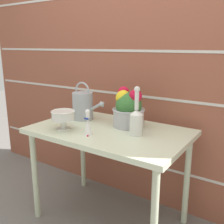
# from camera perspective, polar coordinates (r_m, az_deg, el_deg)

# --- Properties ---
(ground_plane) EXTENTS (12.00, 12.00, 0.00)m
(ground_plane) POSITION_cam_1_polar(r_m,az_deg,el_deg) (2.22, -0.53, -22.20)
(ground_plane) COLOR slate
(brick_wall) EXTENTS (3.60, 0.08, 2.20)m
(brick_wall) POSITION_cam_1_polar(r_m,az_deg,el_deg) (2.18, 6.05, 8.38)
(brick_wall) COLOR brown
(brick_wall) RESTS_ON ground_plane
(patio_table) EXTENTS (1.12, 0.69, 0.74)m
(patio_table) POSITION_cam_1_polar(r_m,az_deg,el_deg) (1.90, -0.58, -6.02)
(patio_table) COLOR beige
(patio_table) RESTS_ON ground_plane
(watering_can) EXTENTS (0.31, 0.16, 0.30)m
(watering_can) POSITION_cam_1_polar(r_m,az_deg,el_deg) (2.12, -6.30, 1.49)
(watering_can) COLOR #9EA3A8
(watering_can) RESTS_ON patio_table
(crystal_pedestal_bowl) EXTENTS (0.17, 0.17, 0.14)m
(crystal_pedestal_bowl) POSITION_cam_1_polar(r_m,az_deg,el_deg) (1.87, -10.60, -0.95)
(crystal_pedestal_bowl) COLOR silver
(crystal_pedestal_bowl) RESTS_ON patio_table
(flower_planter) EXTENTS (0.24, 0.24, 0.29)m
(flower_planter) POSITION_cam_1_polar(r_m,az_deg,el_deg) (1.91, 3.57, 0.73)
(flower_planter) COLOR #ADADB2
(flower_planter) RESTS_ON patio_table
(glass_decanter) EXTENTS (0.09, 0.09, 0.33)m
(glass_decanter) POSITION_cam_1_polar(r_m,az_deg,el_deg) (1.74, 5.25, -1.70)
(glass_decanter) COLOR silver
(glass_decanter) RESTS_ON patio_table
(figurine_vase) EXTENTS (0.06, 0.06, 0.18)m
(figurine_vase) POSITION_cam_1_polar(r_m,az_deg,el_deg) (1.75, -5.28, -2.73)
(figurine_vase) COLOR white
(figurine_vase) RESTS_ON patio_table
(fallen_petal) EXTENTS (0.01, 0.01, 0.01)m
(fallen_petal) POSITION_cam_1_polar(r_m,az_deg,el_deg) (1.74, -5.32, -5.19)
(fallen_petal) COLOR red
(fallen_petal) RESTS_ON patio_table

